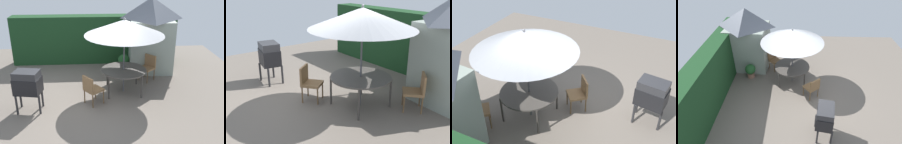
# 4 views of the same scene
# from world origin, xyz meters

# --- Properties ---
(ground_plane) EXTENTS (11.00, 11.00, 0.00)m
(ground_plane) POSITION_xyz_m (0.00, 0.00, 0.00)
(ground_plane) COLOR #6B6056
(hedge_backdrop) EXTENTS (6.65, 0.68, 1.95)m
(hedge_backdrop) POSITION_xyz_m (0.00, 3.50, 0.97)
(hedge_backdrop) COLOR #193D1E
(hedge_backdrop) RESTS_ON ground
(garden_shed) EXTENTS (1.80, 1.94, 2.76)m
(garden_shed) POSITION_xyz_m (2.13, 2.60, 1.41)
(garden_shed) COLOR gray
(garden_shed) RESTS_ON ground
(patio_table) EXTENTS (1.44, 1.44, 0.76)m
(patio_table) POSITION_xyz_m (0.89, 0.57, 0.71)
(patio_table) COLOR #47423D
(patio_table) RESTS_ON ground
(patio_umbrella) EXTENTS (2.43, 2.43, 2.41)m
(patio_umbrella) POSITION_xyz_m (0.89, 0.57, 2.11)
(patio_umbrella) COLOR #4C4C51
(patio_umbrella) RESTS_ON ground
(bbq_grill) EXTENTS (0.77, 0.61, 1.20)m
(bbq_grill) POSITION_xyz_m (-1.87, -0.47, 0.85)
(bbq_grill) COLOR black
(bbq_grill) RESTS_ON ground
(chair_near_shed) EXTENTS (0.65, 0.65, 0.90)m
(chair_near_shed) POSITION_xyz_m (1.86, 1.45, 0.52)
(chair_near_shed) COLOR olive
(chair_near_shed) RESTS_ON ground
(chair_far_side) EXTENTS (0.65, 0.65, 0.90)m
(chair_far_side) POSITION_xyz_m (-0.13, -0.23, 0.52)
(chair_far_side) COLOR olive
(chair_far_side) RESTS_ON ground
(potted_plant_by_shed) EXTENTS (0.45, 0.45, 0.64)m
(potted_plant_by_shed) POSITION_xyz_m (1.11, 2.41, 0.36)
(potted_plant_by_shed) COLOR #936651
(potted_plant_by_shed) RESTS_ON ground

